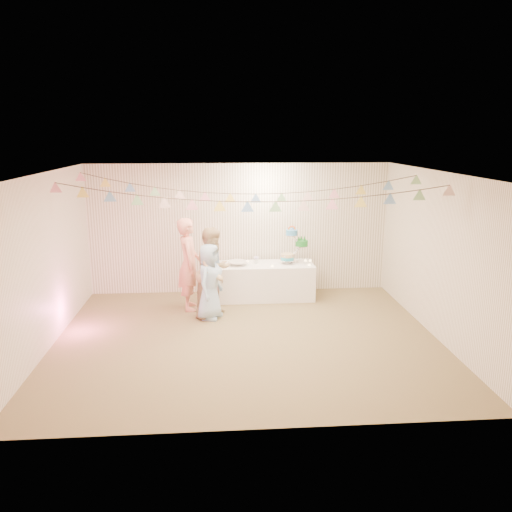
{
  "coord_description": "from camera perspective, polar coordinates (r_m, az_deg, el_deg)",
  "views": [
    {
      "loc": [
        -0.42,
        -7.34,
        3.16
      ],
      "look_at": [
        0.2,
        0.8,
        1.15
      ],
      "focal_mm": 35.0,
      "sensor_mm": 36.0,
      "label": 1
    }
  ],
  "objects": [
    {
      "name": "ceiling",
      "position": [
        7.38,
        -1.09,
        9.47
      ],
      "size": [
        6.0,
        6.0,
        0.0
      ],
      "primitive_type": "plane",
      "color": "white",
      "rests_on": "ground"
    },
    {
      "name": "person_adult_b",
      "position": [
        8.76,
        -4.85,
        -1.86
      ],
      "size": [
        0.96,
        0.98,
        1.6
      ],
      "primitive_type": "imported",
      "rotation": [
        0.0,
        0.0,
        0.87
      ],
      "color": "tan",
      "rests_on": "floor"
    },
    {
      "name": "bunting_front",
      "position": [
        7.21,
        -0.99,
        7.13
      ],
      "size": [
        5.6,
        0.9,
        0.36
      ],
      "primitive_type": null,
      "color": "#72A5E5",
      "rests_on": "ceiling"
    },
    {
      "name": "tealight_5",
      "position": [
        9.97,
        6.23,
        -0.51
      ],
      "size": [
        0.04,
        0.04,
        0.03
      ],
      "primitive_type": "cylinder",
      "color": "#FFD88C",
      "rests_on": "table"
    },
    {
      "name": "tealight_4",
      "position": [
        9.65,
        6.12,
        -1.0
      ],
      "size": [
        0.04,
        0.04,
        0.03
      ],
      "primitive_type": "cylinder",
      "color": "#FFD88C",
      "rests_on": "table"
    },
    {
      "name": "right_wall",
      "position": [
        8.31,
        20.07,
        0.04
      ],
      "size": [
        5.0,
        5.0,
        0.0
      ],
      "primitive_type": "plane",
      "color": "white",
      "rests_on": "ground"
    },
    {
      "name": "cake_stand",
      "position": [
        9.73,
        4.37,
        1.52
      ],
      "size": [
        0.62,
        0.36,
        0.69
      ],
      "primitive_type": null,
      "color": "silver",
      "rests_on": "table"
    },
    {
      "name": "back_wall",
      "position": [
        10.03,
        -1.88,
        3.12
      ],
      "size": [
        6.0,
        6.0,
        0.0
      ],
      "primitive_type": "plane",
      "color": "white",
      "rests_on": "ground"
    },
    {
      "name": "tealight_2",
      "position": [
        9.5,
        1.89,
        -1.15
      ],
      "size": [
        0.04,
        0.04,
        0.03
      ],
      "primitive_type": "cylinder",
      "color": "#FFD88C",
      "rests_on": "table"
    },
    {
      "name": "left_wall",
      "position": [
        8.0,
        -23.03,
        -0.73
      ],
      "size": [
        5.0,
        5.0,
        0.0
      ],
      "primitive_type": "plane",
      "color": "white",
      "rests_on": "ground"
    },
    {
      "name": "bunting_back",
      "position": [
        8.49,
        -1.51,
        8.35
      ],
      "size": [
        5.6,
        1.1,
        0.4
      ],
      "primitive_type": null,
      "color": "pink",
      "rests_on": "ceiling"
    },
    {
      "name": "cake_middle",
      "position": [
        9.84,
        5.33,
        1.72
      ],
      "size": [
        0.27,
        0.27,
        0.22
      ],
      "primitive_type": null,
      "color": "#1B8028",
      "rests_on": "cake_stand"
    },
    {
      "name": "tealight_0",
      "position": [
        9.52,
        -3.55,
        -1.14
      ],
      "size": [
        0.04,
        0.04,
        0.03
      ],
      "primitive_type": "cylinder",
      "color": "#FFD88C",
      "rests_on": "table"
    },
    {
      "name": "tealight_1",
      "position": [
        9.85,
        -0.96,
        -0.6
      ],
      "size": [
        0.04,
        0.04,
        0.03
      ],
      "primitive_type": "cylinder",
      "color": "#FFD88C",
      "rests_on": "table"
    },
    {
      "name": "person_adult_a",
      "position": [
        9.14,
        -7.68,
        -0.92
      ],
      "size": [
        0.45,
        0.65,
        1.7
      ],
      "primitive_type": "imported",
      "rotation": [
        0.0,
        0.0,
        1.64
      ],
      "color": "#F1937E",
      "rests_on": "floor"
    },
    {
      "name": "cake_bottom",
      "position": [
        9.71,
        3.52,
        -0.05
      ],
      "size": [
        0.31,
        0.31,
        0.15
      ],
      "primitive_type": null,
      "color": "#29A8C3",
      "rests_on": "cake_stand"
    },
    {
      "name": "person_child",
      "position": [
        8.68,
        -5.31,
        -2.91
      ],
      "size": [
        0.65,
        0.77,
        1.34
      ],
      "primitive_type": "imported",
      "rotation": [
        0.0,
        0.0,
        1.17
      ],
      "color": "#A6C9EB",
      "rests_on": "floor"
    },
    {
      "name": "cake_top_tier",
      "position": [
        9.64,
        4.08,
        3.12
      ],
      "size": [
        0.25,
        0.25,
        0.19
      ],
      "primitive_type": null,
      "color": "#4090CC",
      "rests_on": "cake_stand"
    },
    {
      "name": "tealight_6",
      "position": [
        9.97,
        5.67,
        -0.5
      ],
      "size": [
        0.04,
        0.04,
        0.03
      ],
      "primitive_type": "cylinder",
      "color": "#FFD88C",
      "rests_on": "table"
    },
    {
      "name": "tealight_3",
      "position": [
        9.96,
        3.05,
        -0.47
      ],
      "size": [
        0.04,
        0.04,
        0.03
      ],
      "primitive_type": "cylinder",
      "color": "#FFD88C",
      "rests_on": "table"
    },
    {
      "name": "table",
      "position": [
        9.8,
        1.15,
        -2.86
      ],
      "size": [
        1.84,
        0.74,
        0.69
      ],
      "primitive_type": "cube",
      "color": "white",
      "rests_on": "floor"
    },
    {
      "name": "floor",
      "position": [
        8.01,
        -1.01,
        -9.42
      ],
      "size": [
        6.0,
        6.0,
        0.0
      ],
      "primitive_type": "plane",
      "color": "brown",
      "rests_on": "ground"
    },
    {
      "name": "front_wall",
      "position": [
        5.2,
        0.56,
        -7.1
      ],
      "size": [
        6.0,
        6.0,
        0.0
      ],
      "primitive_type": "plane",
      "color": "white",
      "rests_on": "ground"
    },
    {
      "name": "platter",
      "position": [
        9.61,
        -2.1,
        -0.66
      ],
      "size": [
        0.38,
        0.38,
        0.02
      ],
      "primitive_type": "cylinder",
      "color": "white",
      "rests_on": "table"
    },
    {
      "name": "posy",
      "position": [
        9.71,
        0.04,
        -0.1
      ],
      "size": [
        0.13,
        0.13,
        0.15
      ],
      "primitive_type": null,
      "color": "white",
      "rests_on": "table"
    }
  ]
}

